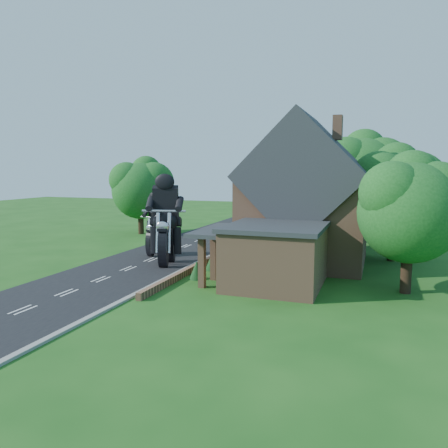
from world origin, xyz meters
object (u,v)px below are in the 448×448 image
(garden_wall, at_px, (217,256))
(motorcycle_follow, at_px, (157,246))
(annex, at_px, (273,254))
(motorcycle_lead, at_px, (167,252))
(house, at_px, (305,200))

(garden_wall, xyz_separation_m, motorcycle_follow, (-4.71, -0.37, 0.52))
(annex, xyz_separation_m, motorcycle_lead, (-8.00, 2.64, -0.84))
(house, relative_size, motorcycle_lead, 5.16)
(house, relative_size, motorcycle_follow, 6.64)
(garden_wall, bearing_deg, motorcycle_follow, -175.51)
(motorcycle_lead, bearing_deg, garden_wall, -139.90)
(house, bearing_deg, motorcycle_lead, -154.28)
(garden_wall, relative_size, annex, 3.12)
(house, xyz_separation_m, annex, (-0.62, -6.80, -2.58))
(house, bearing_deg, annex, -95.24)
(house, distance_m, motorcycle_lead, 10.17)
(motorcycle_lead, distance_m, motorcycle_follow, 3.60)
(house, relative_size, annex, 1.45)
(motorcycle_follow, bearing_deg, annex, 167.06)
(garden_wall, distance_m, annex, 8.19)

